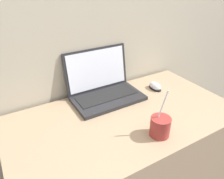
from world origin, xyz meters
TOP-DOWN VIEW (x-y plane):
  - desk at (0.00, 0.30)m, footprint 1.12×0.61m
  - laptop at (-0.00, 0.52)m, footprint 0.38×0.26m
  - drink_cup at (0.05, 0.11)m, footprint 0.09×0.09m
  - computer_mouse at (0.30, 0.44)m, footprint 0.05×0.09m

SIDE VIEW (x-z plane):
  - desk at x=0.00m, z-range 0.00..0.74m
  - computer_mouse at x=0.30m, z-range 0.74..0.78m
  - drink_cup at x=0.05m, z-range 0.68..0.89m
  - laptop at x=0.00m, z-range 0.67..0.92m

